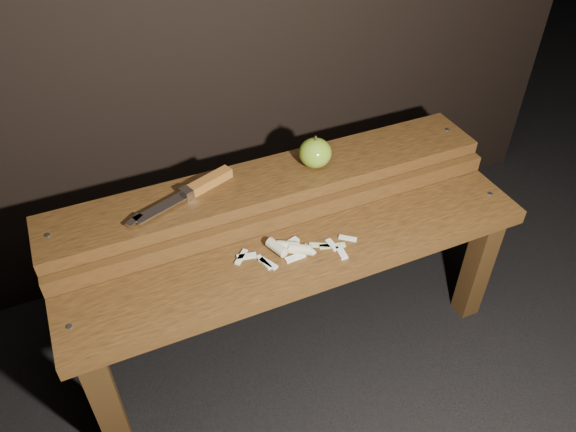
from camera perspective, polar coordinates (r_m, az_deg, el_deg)
name	(u,v)px	position (r m, az deg, el deg)	size (l,w,h in m)	color
ground	(296,342)	(1.72, 0.83, -12.65)	(60.00, 60.00, 0.00)	black
bench_front_tier	(308,274)	(1.41, 2.01, -5.90)	(1.20, 0.20, 0.42)	#37210D
bench_rear_tier	(272,203)	(1.52, -1.62, 1.34)	(1.20, 0.21, 0.50)	#37210D
apple	(315,153)	(1.49, 2.78, 6.43)	(0.09, 0.09, 0.09)	olive
knife	(198,188)	(1.43, -9.15, 2.86)	(0.30, 0.13, 0.03)	#925720
apple_scraps	(291,249)	(1.37, 0.32, -3.36)	(0.31, 0.13, 0.03)	beige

